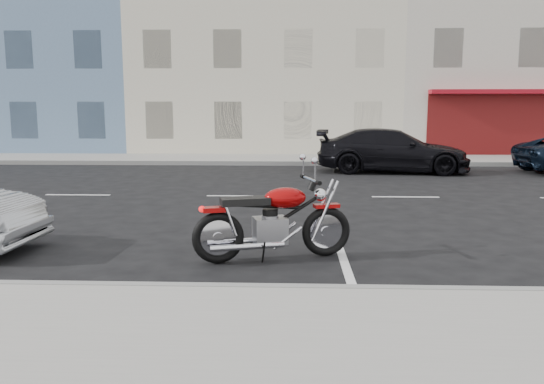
# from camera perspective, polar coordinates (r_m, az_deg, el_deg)

# --- Properties ---
(ground) EXTENTS (120.00, 120.00, 0.00)m
(ground) POSITION_cam_1_polar(r_m,az_deg,el_deg) (12.86, 5.41, -0.49)
(ground) COLOR black
(ground) RESTS_ON ground
(sidewalk_far) EXTENTS (80.00, 3.40, 0.15)m
(sidewalk_far) POSITION_cam_1_polar(r_m,az_deg,el_deg) (21.89, -9.09, 3.54)
(sidewalk_far) COLOR gray
(sidewalk_far) RESTS_ON ground
(curb_far) EXTENTS (80.00, 0.12, 0.16)m
(curb_far) POSITION_cam_1_polar(r_m,az_deg,el_deg) (20.23, -10.02, 3.09)
(curb_far) COLOR gray
(curb_far) RESTS_ON ground
(bldg_blue) EXTENTS (12.00, 12.00, 13.00)m
(bldg_blue) POSITION_cam_1_polar(r_m,az_deg,el_deg) (32.17, -23.16, 16.13)
(bldg_blue) COLOR slate
(bldg_blue) RESTS_ON ground
(bldg_cream) EXTENTS (12.00, 12.00, 11.50)m
(bldg_cream) POSITION_cam_1_polar(r_m,az_deg,el_deg) (29.23, -0.33, 16.14)
(bldg_cream) COLOR beige
(bldg_cream) RESTS_ON ground
(bldg_corner) EXTENTS (14.00, 12.00, 12.50)m
(bldg_corner) POSITION_cam_1_polar(r_m,az_deg,el_deg) (31.53, 25.00, 15.71)
(bldg_corner) COLOR beige
(bldg_corner) RESTS_ON ground
(motorcycle) EXTENTS (2.22, 0.95, 1.14)m
(motorcycle) POSITION_cam_1_polar(r_m,az_deg,el_deg) (7.64, 6.06, -3.06)
(motorcycle) COLOR black
(motorcycle) RESTS_ON ground
(car_far) EXTENTS (5.17, 2.54, 1.45)m
(car_far) POSITION_cam_1_polar(r_m,az_deg,el_deg) (18.11, 12.78, 4.37)
(car_far) COLOR black
(car_far) RESTS_ON ground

